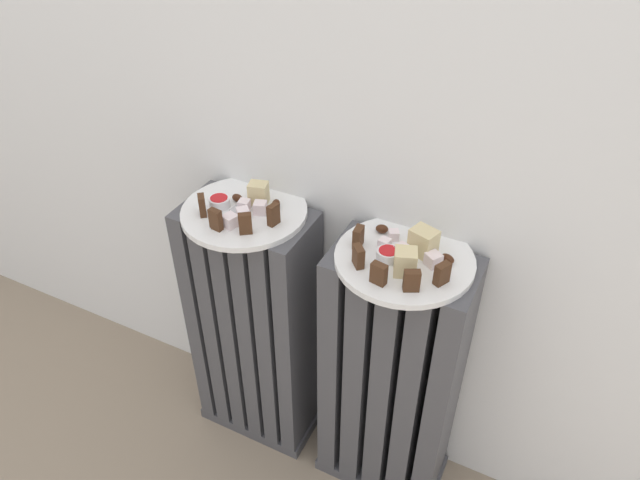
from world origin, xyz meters
The scene contains 31 objects.
radiator_left centered at (-0.17, 0.28, 0.33)m, with size 0.29×0.16×0.66m.
radiator_right centered at (0.17, 0.28, 0.33)m, with size 0.29×0.16×0.66m.
plate_left centered at (-0.17, 0.28, 0.67)m, with size 0.26×0.26×0.01m, color white.
plate_right centered at (0.17, 0.28, 0.67)m, with size 0.26×0.26×0.01m, color white.
dark_cake_slice_left_0 centered at (-0.23, 0.23, 0.69)m, with size 0.03×0.01×0.04m, color #472B19.
dark_cake_slice_left_1 centered at (-0.18, 0.20, 0.69)m, with size 0.03×0.01×0.04m, color #472B19.
dark_cake_slice_left_2 centered at (-0.12, 0.21, 0.69)m, with size 0.03×0.01×0.04m, color #472B19.
dark_cake_slice_left_3 centered at (-0.09, 0.26, 0.69)m, with size 0.03×0.01×0.04m, color #472B19.
marble_cake_slice_left_0 centered at (-0.16, 0.31, 0.69)m, with size 0.04×0.03×0.05m, color beige.
turkish_delight_left_0 centered at (-0.17, 0.28, 0.68)m, with size 0.02×0.02×0.02m, color white.
turkish_delight_left_1 centered at (-0.15, 0.25, 0.68)m, with size 0.02×0.02×0.02m, color white.
turkish_delight_left_2 centered at (-0.16, 0.22, 0.68)m, with size 0.03×0.03×0.03m, color white.
turkish_delight_left_3 centered at (-0.14, 0.28, 0.68)m, with size 0.02×0.02×0.02m, color white.
medjool_date_left_0 centered at (-0.12, 0.31, 0.68)m, with size 0.02×0.02×0.02m, color #3D1E0F.
medjool_date_left_1 centered at (-0.20, 0.30, 0.68)m, with size 0.02×0.02×0.02m, color #3D1E0F.
jam_bowl_left centered at (-0.22, 0.27, 0.68)m, with size 0.04×0.04×0.02m.
dark_cake_slice_right_0 centered at (0.08, 0.27, 0.69)m, with size 0.03×0.01×0.04m, color #472B19.
dark_cake_slice_right_1 centered at (0.11, 0.22, 0.69)m, with size 0.03×0.01×0.04m, color #472B19.
dark_cake_slice_right_2 centered at (0.15, 0.19, 0.69)m, with size 0.03×0.01×0.04m, color #472B19.
dark_cake_slice_right_3 centered at (0.21, 0.20, 0.69)m, with size 0.03×0.01×0.04m, color #472B19.
dark_cake_slice_right_4 centered at (0.25, 0.24, 0.69)m, with size 0.03×0.01×0.04m, color #472B19.
marble_cake_slice_right_0 centered at (0.20, 0.30, 0.70)m, with size 0.05×0.04×0.05m, color beige.
marble_cake_slice_right_1 centered at (0.19, 0.24, 0.70)m, with size 0.04×0.04×0.05m, color beige.
turkish_delight_right_0 centered at (0.17, 0.28, 0.68)m, with size 0.02×0.02×0.02m, color white.
turkish_delight_right_1 centered at (0.13, 0.29, 0.68)m, with size 0.02×0.02×0.02m, color white.
turkish_delight_right_2 centered at (0.22, 0.28, 0.68)m, with size 0.02×0.02×0.02m, color white.
turkish_delight_right_3 centered at (0.13, 0.32, 0.68)m, with size 0.02×0.02×0.02m, color white.
medjool_date_right_0 centered at (0.24, 0.30, 0.68)m, with size 0.03×0.02×0.01m, color #3D1E0F.
medjool_date_right_1 centered at (0.11, 0.33, 0.68)m, with size 0.02×0.02×0.02m, color #3D1E0F.
jam_bowl_right centered at (0.15, 0.26, 0.68)m, with size 0.04×0.04×0.02m.
fork centered at (-0.19, 0.25, 0.67)m, with size 0.02×0.09×0.00m.
Camera 1 is at (0.40, -0.53, 1.34)m, focal length 32.98 mm.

